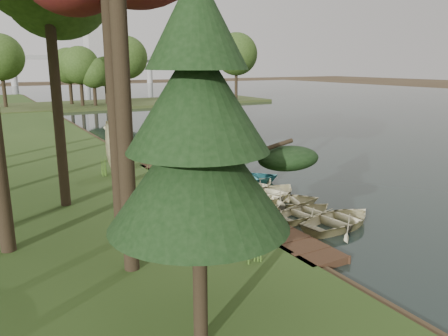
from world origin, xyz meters
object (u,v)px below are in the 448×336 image
rowboat_1 (306,211)px  rowboat_2 (284,200)px  pine_tree (198,129)px  rowboat_0 (340,218)px  boardwalk (212,199)px  stored_rowboat (115,168)px

rowboat_1 → rowboat_2: rowboat_2 is taller
rowboat_2 → pine_tree: (-7.88, -7.23, 4.74)m
rowboat_0 → pine_tree: 10.42m
boardwalk → rowboat_0: bearing=-62.3°
rowboat_2 → boardwalk: bearing=64.0°
rowboat_0 → stored_rowboat: bearing=16.8°
boardwalk → pine_tree: 12.10m
rowboat_1 → stored_rowboat: stored_rowboat is taller
boardwalk → rowboat_2: 3.38m
rowboat_0 → rowboat_2: rowboat_0 is taller
pine_tree → rowboat_0: bearing=26.7°
rowboat_0 → rowboat_1: bearing=9.9°
rowboat_2 → rowboat_1: bearing=-164.2°
boardwalk → rowboat_2: size_ratio=4.74×
rowboat_1 → rowboat_2: 1.57m
rowboat_0 → pine_tree: (-8.29, -4.18, 4.72)m
stored_rowboat → pine_tree: bearing=169.6°
boardwalk → stored_rowboat: size_ratio=5.19×
rowboat_1 → pine_tree: bearing=117.1°
boardwalk → rowboat_2: bearing=-44.1°
rowboat_1 → rowboat_2: (0.06, 1.57, 0.04)m
boardwalk → rowboat_0: size_ratio=4.49×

